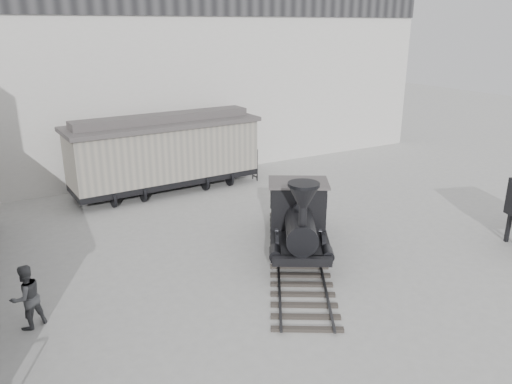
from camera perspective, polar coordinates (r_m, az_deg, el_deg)
ground at (r=14.89m, az=7.24°, el=-12.26°), size 90.00×90.00×0.00m
north_wall at (r=26.37m, az=-12.61°, el=13.71°), size 34.00×2.51×11.00m
locomotive at (r=17.34m, az=4.82°, el=-3.33°), size 6.17×8.51×3.10m
boxcar at (r=23.94m, az=-10.37°, el=4.60°), size 9.13×3.21×3.69m
visitor_b at (r=14.51m, az=-24.76°, el=-10.84°), size 1.06×0.97×1.77m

